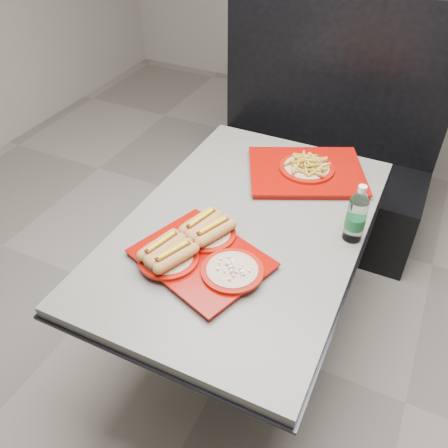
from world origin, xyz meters
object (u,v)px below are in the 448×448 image
at_px(tray_near, 199,251).
at_px(water_bottle, 356,216).
at_px(booth_bench, 316,164).
at_px(diner_table, 244,253).
at_px(tray_far, 306,169).

bearing_deg(tray_near, water_bottle, 36.86).
bearing_deg(booth_bench, water_bottle, -67.99).
bearing_deg(diner_table, booth_bench, 90.00).
bearing_deg(water_bottle, booth_bench, 112.01).
height_order(tray_near, tray_far, tray_far).
distance_m(tray_near, tray_far, 0.72).
height_order(tray_far, water_bottle, water_bottle).
relative_size(booth_bench, tray_near, 2.49).
xyz_separation_m(tray_near, water_bottle, (0.48, 0.36, 0.07)).
height_order(booth_bench, tray_far, booth_bench).
xyz_separation_m(tray_near, tray_far, (0.18, 0.70, -0.01)).
bearing_deg(booth_bench, tray_near, -93.06).
xyz_separation_m(diner_table, water_bottle, (0.40, 0.10, 0.27)).
height_order(diner_table, water_bottle, water_bottle).
bearing_deg(booth_bench, tray_far, -80.54).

